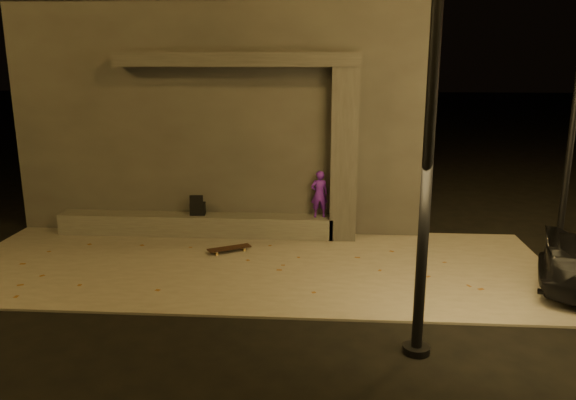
# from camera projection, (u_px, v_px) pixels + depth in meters

# --- Properties ---
(ground) EXTENTS (120.00, 120.00, 0.00)m
(ground) POSITION_uv_depth(u_px,v_px,m) (237.00, 312.00, 8.64)
(ground) COLOR black
(ground) RESTS_ON ground
(sidewalk) EXTENTS (11.00, 4.40, 0.04)m
(sidewalk) POSITION_uv_depth(u_px,v_px,m) (254.00, 265.00, 10.57)
(sidewalk) COLOR #6B645E
(sidewalk) RESTS_ON ground
(building) EXTENTS (9.00, 5.10, 5.22)m
(building) POSITION_uv_depth(u_px,v_px,m) (236.00, 107.00, 14.35)
(building) COLOR #3A3735
(building) RESTS_ON ground
(ledge) EXTENTS (6.00, 0.55, 0.45)m
(ledge) POSITION_uv_depth(u_px,v_px,m) (196.00, 224.00, 12.30)
(ledge) COLOR #524F4A
(ledge) RESTS_ON sidewalk
(column) EXTENTS (0.55, 0.55, 3.60)m
(column) POSITION_uv_depth(u_px,v_px,m) (344.00, 155.00, 11.71)
(column) COLOR #3A3735
(column) RESTS_ON sidewalk
(canopy) EXTENTS (5.00, 0.70, 0.28)m
(canopy) POSITION_uv_depth(u_px,v_px,m) (238.00, 60.00, 11.43)
(canopy) COLOR #3A3735
(canopy) RESTS_ON column
(skateboarder) EXTENTS (0.41, 0.30, 1.01)m
(skateboarder) POSITION_uv_depth(u_px,v_px,m) (319.00, 194.00, 11.94)
(skateboarder) COLOR #5519A4
(skateboarder) RESTS_ON ledge
(backpack) EXTENTS (0.34, 0.24, 0.46)m
(backpack) POSITION_uv_depth(u_px,v_px,m) (198.00, 208.00, 12.21)
(backpack) COLOR black
(backpack) RESTS_ON ledge
(skateboard) EXTENTS (0.87, 0.62, 0.10)m
(skateboard) POSITION_uv_depth(u_px,v_px,m) (229.00, 248.00, 11.20)
(skateboard) COLOR black
(skateboard) RESTS_ON sidewalk
(street_lamp_0) EXTENTS (0.36, 0.36, 7.44)m
(street_lamp_0) POSITION_uv_depth(u_px,v_px,m) (436.00, 21.00, 6.43)
(street_lamp_0) COLOR black
(street_lamp_0) RESTS_ON ground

